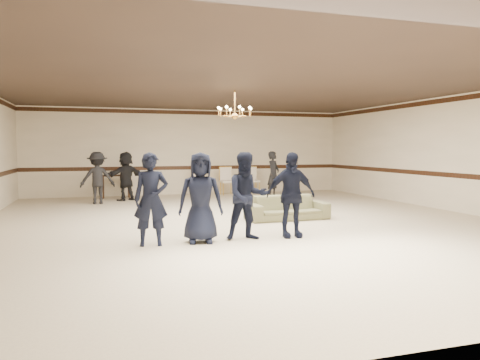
# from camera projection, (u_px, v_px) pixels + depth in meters

# --- Properties ---
(room) EXTENTS (12.01, 14.01, 3.21)m
(room) POSITION_uv_depth(u_px,v_px,m) (247.00, 154.00, 10.70)
(room) COLOR beige
(room) RESTS_ON ground
(chair_rail) EXTENTS (12.00, 0.02, 0.14)m
(chair_rail) POSITION_uv_depth(u_px,v_px,m) (191.00, 168.00, 17.40)
(chair_rail) COLOR black
(chair_rail) RESTS_ON wall_back
(crown_molding) EXTENTS (12.00, 0.02, 0.14)m
(crown_molding) POSITION_uv_depth(u_px,v_px,m) (190.00, 113.00, 17.26)
(crown_molding) COLOR black
(crown_molding) RESTS_ON wall_back
(chandelier) EXTENTS (0.94, 0.94, 0.89)m
(chandelier) POSITION_uv_depth(u_px,v_px,m) (235.00, 103.00, 11.56)
(chandelier) COLOR gold
(chandelier) RESTS_ON ceiling
(boy_a) EXTENTS (0.64, 0.45, 1.67)m
(boy_a) POSITION_uv_depth(u_px,v_px,m) (151.00, 199.00, 8.18)
(boy_a) COLOR black
(boy_a) RESTS_ON floor
(boy_b) EXTENTS (0.89, 0.65, 1.67)m
(boy_b) POSITION_uv_depth(u_px,v_px,m) (201.00, 198.00, 8.44)
(boy_b) COLOR black
(boy_b) RESTS_ON floor
(boy_c) EXTENTS (0.85, 0.68, 1.67)m
(boy_c) POSITION_uv_depth(u_px,v_px,m) (247.00, 196.00, 8.70)
(boy_c) COLOR black
(boy_c) RESTS_ON floor
(boy_d) EXTENTS (1.00, 0.47, 1.67)m
(boy_d) POSITION_uv_depth(u_px,v_px,m) (291.00, 195.00, 8.96)
(boy_d) COLOR black
(boy_d) RESTS_ON floor
(settee) EXTENTS (2.03, 0.84, 0.59)m
(settee) POSITION_uv_depth(u_px,v_px,m) (287.00, 208.00, 11.21)
(settee) COLOR #6B6A47
(settee) RESTS_ON floor
(adult_left) EXTENTS (1.08, 0.65, 1.63)m
(adult_left) POSITION_uv_depth(u_px,v_px,m) (97.00, 178.00, 14.30)
(adult_left) COLOR black
(adult_left) RESTS_ON floor
(adult_mid) EXTENTS (1.51, 1.27, 1.63)m
(adult_mid) POSITION_uv_depth(u_px,v_px,m) (126.00, 176.00, 15.23)
(adult_mid) COLOR black
(adult_mid) RESTS_ON floor
(adult_right) EXTENTS (0.70, 0.69, 1.63)m
(adult_right) POSITION_uv_depth(u_px,v_px,m) (273.00, 174.00, 16.34)
(adult_right) COLOR black
(adult_right) RESTS_ON floor
(banquet_chair_left) EXTENTS (0.52, 0.52, 1.02)m
(banquet_chair_left) POSITION_uv_depth(u_px,v_px,m) (201.00, 182.00, 16.79)
(banquet_chair_left) COLOR beige
(banquet_chair_left) RESTS_ON floor
(banquet_chair_mid) EXTENTS (0.53, 0.53, 1.02)m
(banquet_chair_mid) POSITION_uv_depth(u_px,v_px,m) (227.00, 181.00, 17.08)
(banquet_chair_mid) COLOR beige
(banquet_chair_mid) RESTS_ON floor
(banquet_chair_right) EXTENTS (0.52, 0.52, 1.02)m
(banquet_chair_right) POSITION_uv_depth(u_px,v_px,m) (253.00, 181.00, 17.37)
(banquet_chair_right) COLOR beige
(banquet_chair_right) RESTS_ON floor
(console_table) EXTENTS (1.00, 0.49, 0.82)m
(console_table) POSITION_uv_depth(u_px,v_px,m) (116.00, 186.00, 16.11)
(console_table) COLOR black
(console_table) RESTS_ON floor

